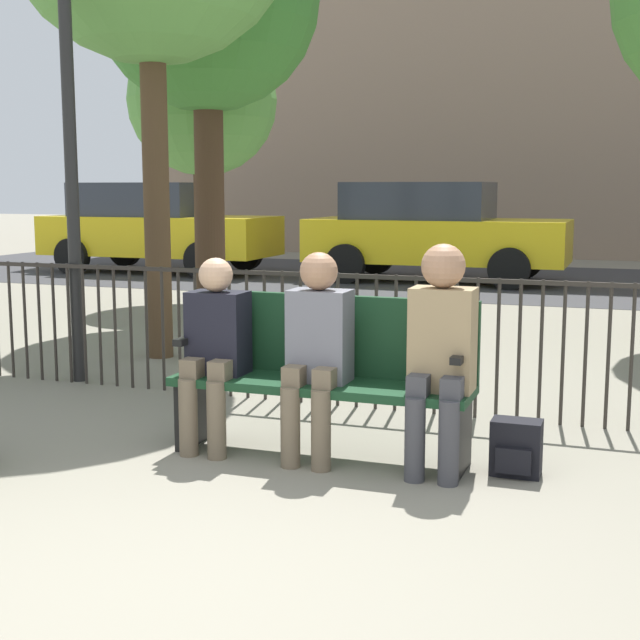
% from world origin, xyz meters
% --- Properties ---
extents(ground_plane, '(80.00, 80.00, 0.00)m').
position_xyz_m(ground_plane, '(0.00, 0.00, 0.00)').
color(ground_plane, gray).
extents(park_bench, '(1.74, 0.45, 0.92)m').
position_xyz_m(park_bench, '(0.00, 1.93, 0.49)').
color(park_bench, '#14381E').
rests_on(park_bench, ground).
extents(seated_person_0, '(0.34, 0.39, 1.14)m').
position_xyz_m(seated_person_0, '(-0.64, 1.80, 0.64)').
color(seated_person_0, brown).
rests_on(seated_person_0, ground).
extents(seated_person_1, '(0.34, 0.39, 1.18)m').
position_xyz_m(seated_person_1, '(-0.00, 1.80, 0.67)').
color(seated_person_1, brown).
rests_on(seated_person_1, ground).
extents(seated_person_2, '(0.34, 0.39, 1.25)m').
position_xyz_m(seated_person_2, '(0.70, 1.80, 0.71)').
color(seated_person_2, '#3D3D42').
rests_on(seated_person_2, ground).
extents(backpack, '(0.27, 0.21, 0.30)m').
position_xyz_m(backpack, '(1.10, 1.91, 0.15)').
color(backpack, black).
rests_on(backpack, ground).
extents(fence_railing, '(9.01, 0.03, 0.95)m').
position_xyz_m(fence_railing, '(-0.02, 3.05, 0.56)').
color(fence_railing, '#2D2823').
rests_on(fence_railing, ground).
extents(tree_3, '(1.97, 1.97, 3.66)m').
position_xyz_m(tree_3, '(-3.85, 7.97, 2.64)').
color(tree_3, '#422D1E').
rests_on(tree_3, ground).
extents(lamp_post, '(0.28, 0.28, 3.93)m').
position_xyz_m(lamp_post, '(-2.51, 3.12, 2.57)').
color(lamp_post, black).
rests_on(lamp_post, ground).
extents(street_surface, '(24.00, 6.00, 0.01)m').
position_xyz_m(street_surface, '(0.00, 12.00, 0.00)').
color(street_surface, '#333335').
rests_on(street_surface, ground).
extents(parked_car_0, '(4.20, 1.94, 1.62)m').
position_xyz_m(parked_car_0, '(-1.57, 11.64, 0.84)').
color(parked_car_0, yellow).
rests_on(parked_car_0, ground).
extents(parked_car_2, '(4.20, 1.94, 1.62)m').
position_xyz_m(parked_car_2, '(-6.67, 11.50, 0.84)').
color(parked_car_2, yellow).
rests_on(parked_car_2, ground).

